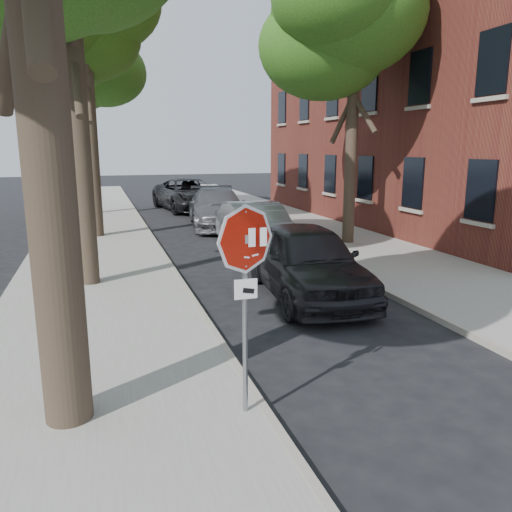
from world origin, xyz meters
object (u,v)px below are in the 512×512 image
Objects in this scene: car_a at (307,261)px; car_d at (189,195)px; tree_far at (80,65)px; tree_mid_b at (82,11)px; apartment_building at (474,49)px; car_b at (256,228)px; tree_right at (354,26)px; car_c at (217,208)px; stop_sign at (245,270)px.

car_a is 16.98m from car_d.
tree_far is 8.23m from car_d.
car_d is at bearing 57.16° from tree_mid_b.
car_b is (-11.40, -4.07, -6.85)m from apartment_building.
tree_right reaches higher than car_d.
car_a is 5.22m from car_b.
car_a is 10.77m from car_c.
stop_sign is 0.54× the size of car_b.
stop_sign reaches higher than car_d.
car_a is 0.80× the size of car_d.
tree_right is 9.01m from car_c.
tree_mid_b is 1.11× the size of tree_far.
car_b is at bearing -82.79° from car_c.
tree_mid_b is at bearing -87.56° from tree_far.
car_c is at bearing 90.40° from car_b.
car_a is (2.86, 4.75, -1.11)m from stop_sign.
tree_mid_b reaches higher than car_d.
tree_right is at bearing 59.58° from car_a.
tree_far is at bearing 115.85° from car_b.
tree_right reaches higher than car_b.
apartment_building is 13.91m from car_b.
car_a is at bearing -63.98° from tree_mid_b.
tree_mid_b is 11.51m from car_d.
stop_sign is 0.25× the size of tree_mid_b.
car_a reaches higher than car_b.
tree_mid_b is 2.10× the size of car_a.
car_a is 1.02× the size of car_b.
tree_far is (-2.02, 21.14, 5.26)m from stop_sign.
car_d is (3.17, 21.73, -1.09)m from stop_sign.
tree_mid_b reaches higher than tree_far.
car_a is 0.87× the size of car_c.
car_a is at bearing -73.40° from tree_far.
tree_far is at bearing 111.52° from car_a.
car_a is (4.88, -16.38, -6.37)m from tree_far.
car_c is (3.30, 15.52, -1.13)m from stop_sign.
tree_far is at bearing 92.44° from tree_mid_b.
stop_sign is 0.42× the size of car_d.
tree_far is 18.24m from car_a.
tree_far reaches higher than car_b.
stop_sign is at bearing -105.52° from car_d.
car_c is 0.92× the size of car_d.
car_c reaches higher than car_b.
stop_sign is 21.88m from tree_far.
tree_far is 13.95m from car_b.
tree_mid_b is at bearing 179.57° from apartment_building.
tree_mid_b reaches higher than car_b.
car_a is (4.59, -9.39, -7.16)m from tree_mid_b.
apartment_building is at bearing 43.65° from stop_sign.
tree_far is 1.00× the size of tree_right.
car_c is at bearing -46.56° from tree_far.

